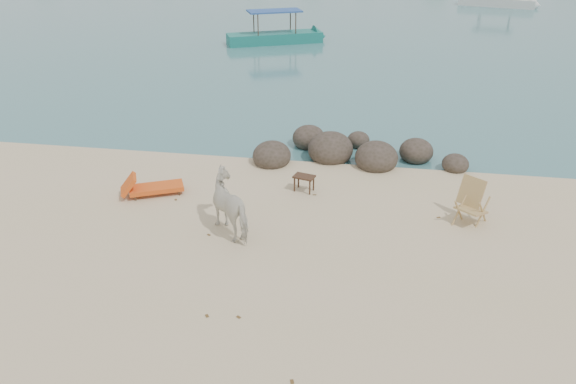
{
  "coord_description": "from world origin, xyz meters",
  "views": [
    {
      "loc": [
        2.52,
        -9.42,
        6.84
      ],
      "look_at": [
        0.67,
        2.0,
        1.0
      ],
      "focal_mm": 35.0,
      "sensor_mm": 36.0,
      "label": 1
    }
  ],
  "objects_px": {
    "deck_chair": "(472,205)",
    "boat_near": "(274,16)",
    "boulders": "(345,152)",
    "lounge_chair": "(156,186)",
    "cow": "(234,206)",
    "side_table": "(304,184)"
  },
  "relations": [
    {
      "from": "boulders",
      "to": "boat_near",
      "type": "distance_m",
      "value": 17.02
    },
    {
      "from": "boulders",
      "to": "cow",
      "type": "xyz_separation_m",
      "value": [
        -2.27,
        -4.82,
        0.5
      ]
    },
    {
      "from": "boulders",
      "to": "lounge_chair",
      "type": "bearing_deg",
      "value": -145.7
    },
    {
      "from": "lounge_chair",
      "to": "boat_near",
      "type": "bearing_deg",
      "value": 66.34
    },
    {
      "from": "lounge_chair",
      "to": "boat_near",
      "type": "height_order",
      "value": "boat_near"
    },
    {
      "from": "deck_chair",
      "to": "side_table",
      "type": "bearing_deg",
      "value": -156.69
    },
    {
      "from": "lounge_chair",
      "to": "deck_chair",
      "type": "xyz_separation_m",
      "value": [
        8.05,
        -0.28,
        0.26
      ]
    },
    {
      "from": "cow",
      "to": "boat_near",
      "type": "height_order",
      "value": "boat_near"
    },
    {
      "from": "deck_chair",
      "to": "boat_near",
      "type": "height_order",
      "value": "boat_near"
    },
    {
      "from": "cow",
      "to": "boat_near",
      "type": "relative_size",
      "value": 0.27
    },
    {
      "from": "side_table",
      "to": "lounge_chair",
      "type": "height_order",
      "value": "lounge_chair"
    },
    {
      "from": "deck_chair",
      "to": "lounge_chair",
      "type": "bearing_deg",
      "value": -144.23
    },
    {
      "from": "boulders",
      "to": "deck_chair",
      "type": "height_order",
      "value": "deck_chair"
    },
    {
      "from": "lounge_chair",
      "to": "cow",
      "type": "bearing_deg",
      "value": -56.13
    },
    {
      "from": "boulders",
      "to": "cow",
      "type": "height_order",
      "value": "cow"
    },
    {
      "from": "cow",
      "to": "side_table",
      "type": "relative_size",
      "value": 3.03
    },
    {
      "from": "cow",
      "to": "side_table",
      "type": "distance_m",
      "value": 2.74
    },
    {
      "from": "cow",
      "to": "lounge_chair",
      "type": "xyz_separation_m",
      "value": [
        -2.53,
        1.54,
        -0.44
      ]
    },
    {
      "from": "cow",
      "to": "deck_chair",
      "type": "relative_size",
      "value": 1.59
    },
    {
      "from": "boulders",
      "to": "lounge_chair",
      "type": "relative_size",
      "value": 3.63
    },
    {
      "from": "cow",
      "to": "deck_chair",
      "type": "distance_m",
      "value": 5.67
    },
    {
      "from": "boulders",
      "to": "cow",
      "type": "distance_m",
      "value": 5.35
    }
  ]
}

